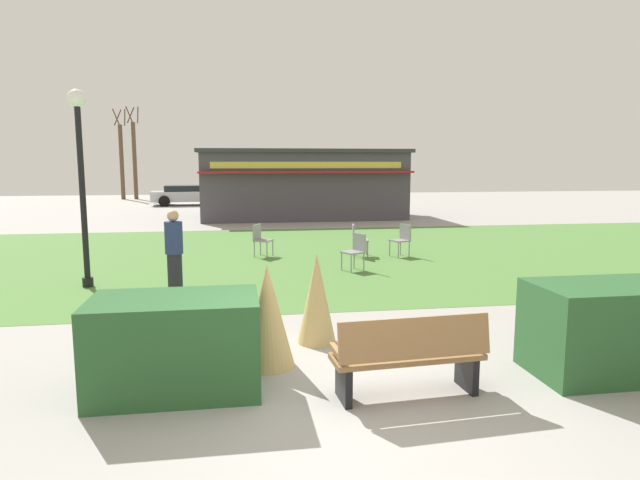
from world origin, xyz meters
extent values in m
plane|color=#999691|center=(0.00, 0.00, 0.00)|extent=(80.00, 80.00, 0.00)
cube|color=#4C7A38|center=(0.00, 9.72, 0.00)|extent=(36.00, 12.00, 0.01)
cube|color=olive|center=(0.75, 0.28, 0.45)|extent=(1.73, 0.59, 0.06)
cube|color=olive|center=(0.77, 0.06, 0.73)|extent=(1.70, 0.24, 0.44)
cube|color=black|center=(0.03, 0.23, 0.23)|extent=(0.11, 0.44, 0.45)
cube|color=black|center=(1.48, 0.33, 0.23)|extent=(0.11, 0.44, 0.45)
cube|color=olive|center=(-0.05, 0.23, 0.57)|extent=(0.09, 0.44, 0.06)
cube|color=olive|center=(1.56, 0.34, 0.57)|extent=(0.09, 0.44, 0.06)
cube|color=#28562B|center=(-1.80, 0.81, 0.54)|extent=(1.87, 1.10, 1.09)
cube|color=#28562B|center=(3.74, 0.52, 0.56)|extent=(2.57, 1.10, 1.12)
cone|color=tan|center=(0.03, 2.23, 0.66)|extent=(0.56, 0.56, 1.31)
cone|color=tan|center=(-0.73, 1.41, 0.66)|extent=(0.69, 0.69, 1.32)
cylinder|color=black|center=(-4.18, 6.48, 0.10)|extent=(0.22, 0.22, 0.20)
cylinder|color=black|center=(-4.18, 6.48, 1.85)|extent=(0.12, 0.12, 3.69)
sphere|color=white|center=(-4.18, 6.48, 3.85)|extent=(0.36, 0.36, 0.36)
cylinder|color=#2D4233|center=(3.96, 1.34, 0.46)|extent=(0.52, 0.52, 0.91)
cube|color=#47424C|center=(2.02, 20.35, 1.50)|extent=(9.19, 4.45, 3.01)
cube|color=#333338|center=(2.02, 20.35, 3.09)|extent=(9.49, 4.75, 0.16)
cube|color=maroon|center=(2.02, 17.94, 2.17)|extent=(9.29, 0.36, 0.08)
cube|color=#D8CC4C|center=(2.02, 18.10, 2.47)|extent=(8.27, 0.04, 0.28)
cube|color=gray|center=(2.30, 9.26, 0.45)|extent=(0.51, 0.51, 0.04)
cube|color=gray|center=(2.10, 9.29, 0.67)|extent=(0.11, 0.44, 0.44)
cylinder|color=gray|center=(2.45, 9.04, 0.23)|extent=(0.03, 0.03, 0.45)
cylinder|color=gray|center=(2.52, 9.41, 0.23)|extent=(0.03, 0.03, 0.45)
cylinder|color=gray|center=(2.08, 9.10, 0.23)|extent=(0.03, 0.03, 0.45)
cylinder|color=gray|center=(2.14, 9.47, 0.23)|extent=(0.03, 0.03, 0.45)
cube|color=gray|center=(-0.35, 9.63, 0.45)|extent=(0.60, 0.60, 0.04)
cube|color=gray|center=(-0.53, 9.73, 0.67)|extent=(0.25, 0.41, 0.44)
cylinder|color=gray|center=(-0.27, 9.38, 0.23)|extent=(0.03, 0.03, 0.45)
cylinder|color=gray|center=(-0.09, 9.71, 0.23)|extent=(0.03, 0.03, 0.45)
cylinder|color=gray|center=(-0.61, 9.56, 0.23)|extent=(0.03, 0.03, 0.45)
cylinder|color=gray|center=(-0.43, 9.89, 0.23)|extent=(0.03, 0.03, 0.45)
cube|color=gray|center=(3.35, 9.03, 0.45)|extent=(0.57, 0.57, 0.04)
cube|color=gray|center=(3.53, 9.11, 0.67)|extent=(0.20, 0.42, 0.44)
cylinder|color=gray|center=(3.10, 9.13, 0.23)|extent=(0.03, 0.03, 0.45)
cylinder|color=gray|center=(3.24, 8.78, 0.23)|extent=(0.03, 0.03, 0.45)
cylinder|color=gray|center=(3.45, 9.28, 0.23)|extent=(0.03, 0.03, 0.45)
cylinder|color=gray|center=(3.60, 8.93, 0.23)|extent=(0.03, 0.03, 0.45)
cube|color=gray|center=(1.66, 7.30, 0.45)|extent=(0.59, 0.59, 0.04)
cube|color=gray|center=(1.84, 7.38, 0.67)|extent=(0.23, 0.41, 0.44)
cylinder|color=gray|center=(1.40, 7.39, 0.23)|extent=(0.03, 0.03, 0.45)
cylinder|color=gray|center=(1.57, 7.04, 0.23)|extent=(0.03, 0.03, 0.45)
cylinder|color=gray|center=(1.75, 7.55, 0.23)|extent=(0.03, 0.03, 0.45)
cylinder|color=gray|center=(1.91, 7.21, 0.23)|extent=(0.03, 0.03, 0.45)
cylinder|color=#23232D|center=(-2.27, 5.30, 0.42)|extent=(0.28, 0.28, 0.85)
cylinder|color=navy|center=(-2.27, 5.30, 1.16)|extent=(0.34, 0.34, 0.62)
sphere|color=tan|center=(-2.27, 5.30, 1.58)|extent=(0.22, 0.22, 0.22)
cube|color=#B7BABF|center=(-3.97, 28.73, 0.55)|extent=(4.28, 1.99, 0.60)
cube|color=black|center=(-4.12, 28.72, 0.98)|extent=(2.38, 1.69, 0.44)
cylinder|color=black|center=(-2.71, 29.71, 0.32)|extent=(0.65, 0.25, 0.64)
cylinder|color=black|center=(-2.62, 27.87, 0.32)|extent=(0.65, 0.25, 0.64)
cylinder|color=black|center=(-5.31, 29.59, 0.32)|extent=(0.65, 0.25, 0.64)
cylinder|color=black|center=(-5.22, 27.75, 0.32)|extent=(0.65, 0.25, 0.64)
cube|color=maroon|center=(1.14, 28.73, 0.55)|extent=(4.34, 2.16, 0.60)
cube|color=black|center=(0.99, 28.74, 0.98)|extent=(2.44, 1.78, 0.44)
cylinder|color=black|center=(2.51, 29.53, 0.32)|extent=(0.66, 0.27, 0.64)
cylinder|color=black|center=(2.35, 27.70, 0.32)|extent=(0.66, 0.27, 0.64)
cylinder|color=black|center=(-0.08, 29.76, 0.32)|extent=(0.66, 0.27, 0.64)
cylinder|color=black|center=(-0.24, 27.92, 0.32)|extent=(0.66, 0.27, 0.64)
cylinder|color=brown|center=(-8.00, 34.82, 2.67)|extent=(0.28, 0.28, 5.34)
cylinder|color=brown|center=(-7.67, 34.92, 5.84)|extent=(0.25, 0.58, 1.12)
cylinder|color=brown|center=(-8.18, 35.12, 5.84)|extent=(0.54, 0.36, 1.12)
cylinder|color=brown|center=(-8.17, 34.51, 5.84)|extent=(0.54, 0.35, 1.12)
cylinder|color=brown|center=(-8.89, 34.88, 2.58)|extent=(0.28, 0.28, 5.17)
cylinder|color=brown|center=(-8.55, 34.99, 5.67)|extent=(0.25, 0.58, 1.12)
cylinder|color=brown|center=(-9.07, 35.18, 5.67)|extent=(0.54, 0.36, 1.12)
cylinder|color=brown|center=(-9.06, 34.58, 5.67)|extent=(0.54, 0.35, 1.12)
camera|label=1|loc=(-1.10, -5.32, 2.59)|focal=30.68mm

